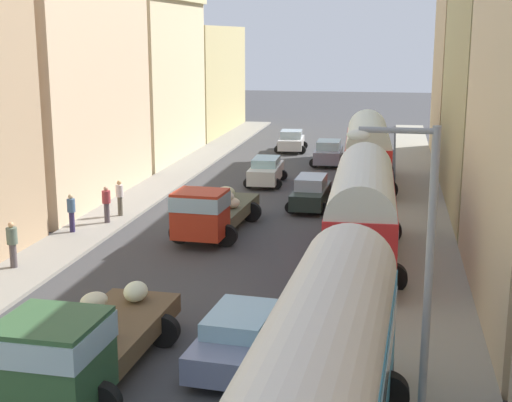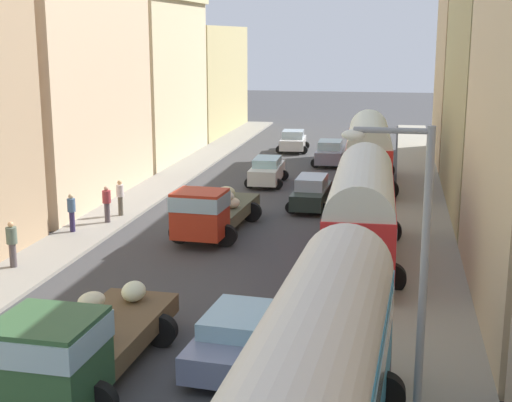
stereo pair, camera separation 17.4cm
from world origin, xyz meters
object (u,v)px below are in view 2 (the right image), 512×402
Objects in this scene: car_3 at (311,192)px; pedestrian_4 at (107,203)px; pedestrian_1 at (72,211)px; cargo_truck_0 at (75,343)px; pedestrian_0 at (12,243)px; cargo_truck_1 at (212,210)px; pedestrian_2 at (120,196)px; car_4 at (330,153)px; car_1 at (293,141)px; parked_bus_2 at (369,149)px; car_0 at (267,171)px; car_2 at (238,336)px; streetlamp_near at (412,273)px; parked_bus_1 at (362,207)px; parked_bus_0 at (316,379)px.

pedestrian_4 is at bearing -149.47° from car_3.
pedestrian_1 reaches higher than car_3.
cargo_truck_0 reaches higher than pedestrian_0.
pedestrian_1 is at bearing -172.06° from cargo_truck_1.
pedestrian_2 is (0.98, 3.16, 0.01)m from pedestrian_1.
pedestrian_0 is at bearing -110.82° from car_4.
cargo_truck_0 is 3.79× the size of pedestrian_2.
car_1 is 22.08m from pedestrian_2.
car_1 is at bearing 116.38° from parked_bus_2.
pedestrian_1 is at bearing -117.22° from car_0.
cargo_truck_0 is 16.00m from pedestrian_4.
pedestrian_2 reaches higher than car_0.
car_4 is at bearing 90.79° from car_2.
car_1 is at bearing 101.33° from streetlamp_near.
car_1 is at bearing 103.57° from parked_bus_1.
car_1 is 2.04× the size of pedestrian_2.
streetlamp_near reaches higher than parked_bus_2.
car_3 is 2.42× the size of pedestrian_4.
parked_bus_1 is 1.38× the size of cargo_truck_1.
pedestrian_0 is at bearing -128.72° from car_3.
pedestrian_2 is at bearing -120.32° from car_0.
pedestrian_4 is (-5.24, -22.82, 0.25)m from car_1.
pedestrian_0 reaches higher than car_2.
cargo_truck_0 reaches higher than car_4.
parked_bus_0 is 2.64× the size of car_1.
streetlamp_near is at bearing -35.14° from pedestrian_0.
cargo_truck_0 is 1.62× the size of car_0.
cargo_truck_1 is 23.79m from car_1.
parked_bus_2 is at bearing -63.62° from car_1.
car_3 is at bearing -114.41° from parked_bus_2.
pedestrian_2 is at bearing 107.81° from cargo_truck_0.
pedestrian_0 reaches higher than car_0.
parked_bus_1 is 5.27× the size of pedestrian_0.
car_0 is at bearing 62.78° from pedestrian_1.
parked_bus_0 is 14.20m from parked_bus_1.
cargo_truck_0 is 1.58× the size of car_3.
parked_bus_1 is 9.69m from car_2.
cargo_truck_1 reaches higher than car_0.
cargo_truck_1 is 3.82× the size of pedestrian_0.
cargo_truck_0 is at bearing 168.23° from streetlamp_near.
pedestrian_1 is (-9.32, -19.53, 0.22)m from car_4.
parked_bus_1 is at bearing -88.57° from parked_bus_2.
cargo_truck_1 is 3.87× the size of pedestrian_2.
parked_bus_0 is 16.51m from pedestrian_0.
pedestrian_1 is at bearing -144.03° from car_3.
pedestrian_2 is at bearing -103.42° from car_1.
car_4 is at bearing 84.65° from cargo_truck_0.
parked_bus_2 is 5.06× the size of pedestrian_0.
car_0 is 2.37× the size of pedestrian_4.
pedestrian_1 is (-9.57, -6.94, 0.24)m from car_3.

